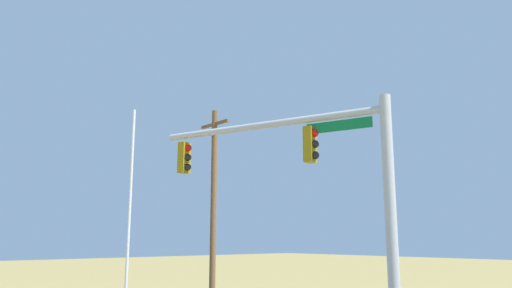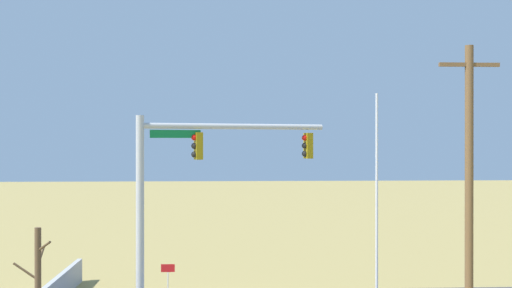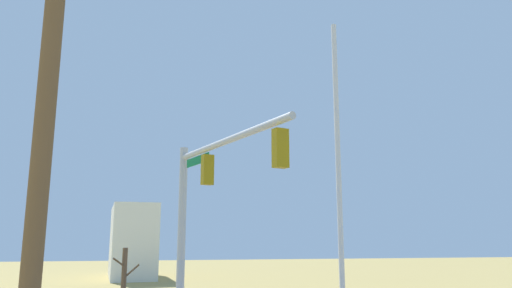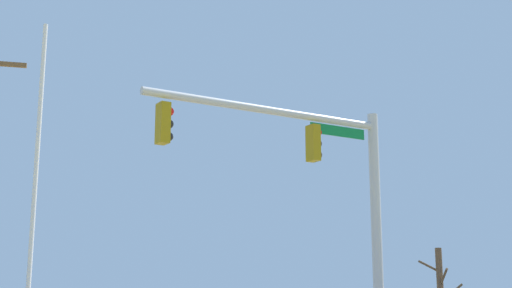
# 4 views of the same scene
# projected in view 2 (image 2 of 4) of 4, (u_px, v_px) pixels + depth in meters

# --- Properties ---
(signal_mast) EXTENTS (6.72, 2.32, 7.12)m
(signal_mast) POSITION_uv_depth(u_px,v_px,m) (191.00, 178.00, 22.80)
(signal_mast) COLOR #B2B5BA
(signal_mast) RESTS_ON ground_plane
(flagpole) EXTENTS (0.10, 0.10, 8.08)m
(flagpole) POSITION_uv_depth(u_px,v_px,m) (377.00, 199.00, 24.93)
(flagpole) COLOR silver
(flagpole) RESTS_ON ground_plane
(utility_pole) EXTENTS (1.90, 0.26, 9.22)m
(utility_pole) POSITION_uv_depth(u_px,v_px,m) (469.00, 188.00, 20.21)
(utility_pole) COLOR brown
(utility_pole) RESTS_ON ground_plane
(bare_tree) EXTENTS (1.27, 1.02, 3.58)m
(bare_tree) POSITION_uv_depth(u_px,v_px,m) (38.00, 284.00, 20.05)
(bare_tree) COLOR brown
(bare_tree) RESTS_ON ground_plane
(open_sign) EXTENTS (0.56, 0.04, 1.22)m
(open_sign) POSITION_uv_depth(u_px,v_px,m) (168.00, 272.00, 26.57)
(open_sign) COLOR silver
(open_sign) RESTS_ON ground_plane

